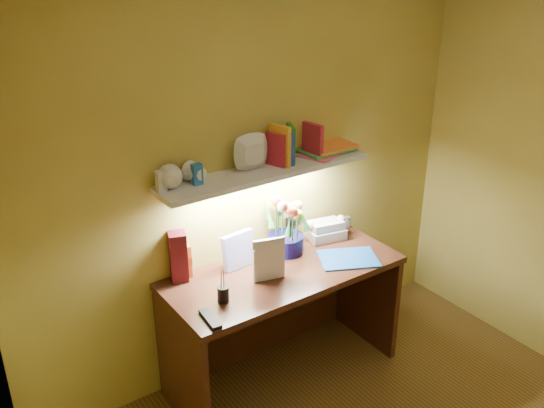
# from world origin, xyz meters

# --- Properties ---
(desk) EXTENTS (1.40, 0.60, 0.75)m
(desk) POSITION_xyz_m (0.00, 1.20, 0.38)
(desk) COLOR #37170F
(desk) RESTS_ON ground
(flower_bouquet) EXTENTS (0.31, 0.31, 0.38)m
(flower_bouquet) POSITION_xyz_m (0.14, 1.37, 0.94)
(flower_bouquet) COLOR #0A093A
(flower_bouquet) RESTS_ON desk
(telephone) EXTENTS (0.26, 0.22, 0.14)m
(telephone) POSITION_xyz_m (0.45, 1.38, 0.82)
(telephone) COLOR silver
(telephone) RESTS_ON desk
(desk_clock) EXTENTS (0.08, 0.05, 0.08)m
(desk_clock) POSITION_xyz_m (0.64, 1.41, 0.79)
(desk_clock) COLOR silver
(desk_clock) RESTS_ON desk
(whisky_bottle) EXTENTS (0.07, 0.07, 0.25)m
(whisky_bottle) POSITION_xyz_m (-0.50, 1.46, 0.87)
(whisky_bottle) COLOR #B24A14
(whisky_bottle) RESTS_ON desk
(whisky_box) EXTENTS (0.12, 0.12, 0.29)m
(whisky_box) POSITION_xyz_m (-0.54, 1.44, 0.90)
(whisky_box) COLOR #551019
(whisky_box) RESTS_ON desk
(pen_cup) EXTENTS (0.08, 0.08, 0.15)m
(pen_cup) POSITION_xyz_m (-0.45, 1.11, 0.82)
(pen_cup) COLOR black
(pen_cup) RESTS_ON desk
(art_card) EXTENTS (0.21, 0.06, 0.21)m
(art_card) POSITION_xyz_m (-0.19, 1.39, 0.85)
(art_card) COLOR white
(art_card) RESTS_ON desk
(tv_remote) EXTENTS (0.07, 0.19, 0.02)m
(tv_remote) POSITION_xyz_m (-0.60, 1.00, 0.76)
(tv_remote) COLOR black
(tv_remote) RESTS_ON desk
(blue_folder) EXTENTS (0.42, 0.37, 0.01)m
(blue_folder) POSITION_xyz_m (0.39, 1.08, 0.75)
(blue_folder) COLOR blue
(blue_folder) RESTS_ON desk
(desk_book_a) EXTENTS (0.14, 0.09, 0.20)m
(desk_book_a) POSITION_xyz_m (-0.22, 1.17, 0.85)
(desk_book_a) COLOR white
(desk_book_a) RESTS_ON desk
(desk_book_b) EXTENTS (0.18, 0.07, 0.26)m
(desk_book_b) POSITION_xyz_m (-0.22, 1.19, 0.88)
(desk_book_b) COLOR silver
(desk_book_b) RESTS_ON desk
(wall_shelf) EXTENTS (1.30, 0.30, 0.27)m
(wall_shelf) POSITION_xyz_m (-0.00, 1.38, 1.34)
(wall_shelf) COLOR silver
(wall_shelf) RESTS_ON ground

